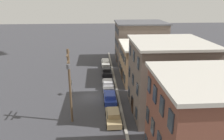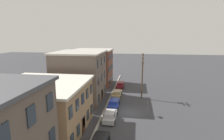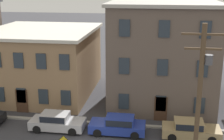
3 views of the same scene
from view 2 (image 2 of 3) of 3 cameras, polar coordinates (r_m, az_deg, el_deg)
name	(u,v)px [view 2 (image 2 of 3)]	position (r m, az deg, el deg)	size (l,w,h in m)	color
ground_plane	(130,112)	(31.15, 5.95, -13.57)	(200.00, 200.00, 0.00)	#38383D
kerb_strip	(105,110)	(31.58, -2.45, -13.01)	(56.00, 0.36, 0.16)	#9E998E
apartment_midblock	(42,107)	(26.19, -21.77, -11.05)	(10.98, 11.96, 6.88)	#9E7A56
apartment_far	(80,76)	(36.25, -10.37, -1.84)	(10.09, 9.55, 9.90)	#66564C
apartment_annex	(93,67)	(47.38, -6.21, 1.05)	(8.51, 10.14, 9.46)	brown
car_silver	(110,115)	(28.21, -0.62, -14.58)	(4.40, 1.92, 1.43)	#B7B7BC
car_blue	(114,103)	(32.77, 0.60, -10.80)	(4.40, 1.92, 1.43)	#233899
car_tan	(117,94)	(37.95, 1.62, -7.69)	(4.40, 1.92, 1.43)	tan
car_maroon	(120,84)	(44.83, 2.77, -4.73)	(4.40, 1.92, 1.43)	maroon
caution_sign	(148,105)	(29.78, 11.52, -11.17)	(1.04, 0.08, 2.68)	slate
utility_pole	(142,74)	(36.28, 9.87, -1.21)	(2.40, 0.44, 9.50)	brown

